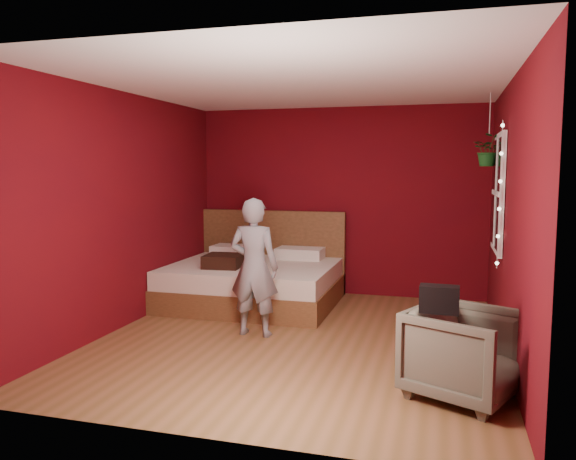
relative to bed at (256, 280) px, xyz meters
The scene contains 10 objects.
floor 1.72m from the bed, 55.89° to the right, with size 4.50×4.50×0.00m, color brown.
room_walls 2.18m from the bed, 55.89° to the right, with size 4.04×4.54×2.62m.
window 3.19m from the bed, ahead, with size 0.05×0.97×1.27m.
fairy_lights 3.29m from the bed, 19.57° to the right, with size 0.04×0.04×1.45m.
bed is the anchor object (origin of this frame).
person 1.52m from the bed, 71.52° to the right, with size 0.53×0.35×1.46m, color gray.
armchair 3.57m from the bed, 44.44° to the right, with size 0.75×0.77×0.70m, color #5C5A49.
handbag 3.60m from the bed, 48.57° to the right, with size 0.28×0.14×0.20m, color black.
throw_pillow 0.58m from the bed, 124.54° to the right, with size 0.45×0.45×0.16m, color #321810.
hanging_plant 3.29m from the bed, ahead, with size 0.36×0.32×0.82m.
Camera 1 is at (1.43, -5.47, 1.76)m, focal length 35.00 mm.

